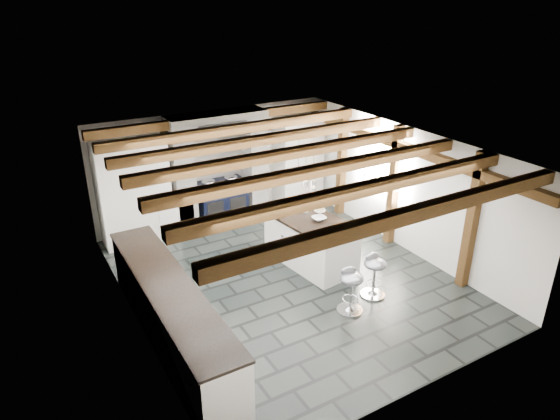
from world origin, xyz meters
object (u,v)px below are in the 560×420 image
bar_stool_far (351,285)px  kitchen_island (311,241)px  range_cooker (221,201)px  bar_stool_near (374,270)px

bar_stool_far → kitchen_island: bearing=94.2°
bar_stool_far → range_cooker: bearing=110.0°
kitchen_island → range_cooker: bearing=97.8°
range_cooker → kitchen_island: (0.65, -2.41, -0.03)m
range_cooker → kitchen_island: 2.50m
range_cooker → bar_stool_near: bearing=-76.1°
range_cooker → kitchen_island: size_ratio=0.55×
kitchen_island → bar_stool_near: kitchen_island is taller
kitchen_island → bar_stool_far: bearing=-107.7°
range_cooker → kitchen_island: bearing=-75.0°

